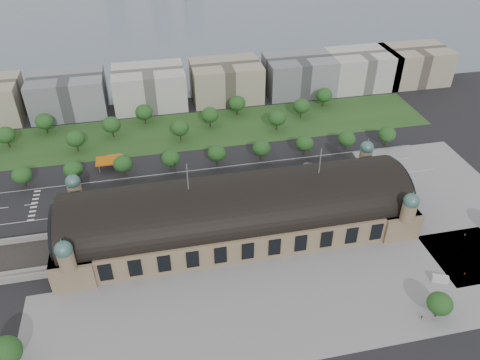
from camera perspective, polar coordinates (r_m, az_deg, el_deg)
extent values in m
plane|color=black|center=(206.39, -0.31, -6.15)|extent=(900.00, 900.00, 0.00)
cube|color=#8B7656|center=(202.46, -0.32, -4.88)|extent=(150.00, 40.00, 12.00)
cube|color=#8B7656|center=(203.29, -19.29, -7.14)|extent=(16.00, 43.00, 12.00)
cube|color=#8B7656|center=(222.78, 16.83, -2.36)|extent=(16.00, 43.00, 12.00)
cylinder|color=black|center=(198.63, -0.32, -3.56)|extent=(144.00, 37.60, 37.60)
cylinder|color=black|center=(199.41, -21.43, -5.60)|extent=(1.20, 32.00, 32.00)
cylinder|color=black|center=(220.94, 18.55, -0.50)|extent=(1.20, 32.00, 32.00)
cylinder|color=#8B7656|center=(213.56, -19.43, -1.40)|extent=(6.00, 6.00, 8.00)
sphere|color=#467068|center=(210.50, -19.71, -0.20)|extent=(6.40, 6.40, 6.40)
cone|color=#467068|center=(208.33, -19.93, 0.69)|extent=(1.00, 1.00, 2.50)
cylinder|color=#8B7656|center=(232.19, 15.01, 2.68)|extent=(6.00, 6.00, 8.00)
sphere|color=#467068|center=(229.38, 15.22, 3.84)|extent=(6.40, 6.40, 6.40)
cone|color=#467068|center=(227.39, 15.37, 4.70)|extent=(1.00, 1.00, 2.50)
cylinder|color=#8B7656|center=(181.36, -20.36, -9.20)|extent=(6.00, 6.00, 8.00)
sphere|color=#467068|center=(177.75, -20.72, -7.93)|extent=(6.40, 6.40, 6.40)
cone|color=#467068|center=(175.18, -20.99, -6.97)|extent=(1.00, 1.00, 2.50)
cylinder|color=#8B7656|center=(202.97, 19.85, -3.65)|extent=(6.00, 6.00, 8.00)
sphere|color=#467068|center=(199.75, 20.16, -2.42)|extent=(6.40, 6.40, 6.40)
cone|color=#467068|center=(197.46, 20.39, -1.50)|extent=(1.00, 1.00, 2.50)
cylinder|color=#59595B|center=(184.74, -6.43, 0.36)|extent=(0.50, 0.50, 12.00)
cylinder|color=#59595B|center=(195.86, 9.75, 2.28)|extent=(0.50, 0.50, 12.00)
cube|color=gray|center=(178.69, 5.92, -14.86)|extent=(190.00, 48.00, 0.12)
cube|color=gray|center=(244.11, 24.11, -2.29)|extent=(56.00, 100.00, 0.12)
cube|color=black|center=(233.89, -7.01, -0.73)|extent=(260.00, 26.00, 0.10)
cube|color=#2A4C1E|center=(280.53, -7.22, 5.88)|extent=(300.00, 45.00, 0.10)
cube|color=#C45E0B|center=(252.12, -15.61, 2.32)|extent=(14.00, 9.00, 0.70)
cube|color=#59595B|center=(258.64, -15.04, 2.51)|extent=(7.00, 5.00, 3.20)
cylinder|color=#59595B|center=(256.71, -16.72, 2.08)|extent=(0.50, 0.50, 4.40)
cylinder|color=#59595B|center=(255.68, -14.29, 2.39)|extent=(0.50, 0.50, 4.40)
cylinder|color=#59595B|center=(251.33, -16.77, 1.30)|extent=(0.50, 0.50, 4.40)
cylinder|color=#59595B|center=(250.28, -14.29, 1.61)|extent=(0.50, 0.50, 4.40)
cube|color=slate|center=(470.77, -8.09, 18.15)|extent=(700.00, 320.00, 0.08)
cube|color=gray|center=(314.41, -20.20, 9.77)|extent=(45.00, 32.00, 24.00)
cube|color=#BCB9B2|center=(310.57, -10.98, 11.02)|extent=(45.00, 32.00, 24.00)
cube|color=tan|center=(314.72, -1.70, 11.99)|extent=(45.00, 32.00, 24.00)
cube|color=gray|center=(326.57, 7.17, 12.63)|extent=(45.00, 32.00, 24.00)
cube|color=#BCB9B2|center=(343.17, 14.51, 12.93)|extent=(45.00, 32.00, 24.00)
cube|color=tan|center=(362.00, 20.40, 13.03)|extent=(45.00, 32.00, 24.00)
cylinder|color=#2D2116|center=(253.24, -24.75, -0.42)|extent=(0.70, 0.70, 4.32)
ellipsoid|color=#1D4619|center=(250.47, -25.04, 0.56)|extent=(9.60, 9.60, 8.16)
cylinder|color=#2D2116|center=(248.16, -19.43, 0.23)|extent=(0.70, 0.70, 4.32)
ellipsoid|color=#1D4619|center=(245.34, -19.67, 1.24)|extent=(9.60, 9.60, 8.16)
cylinder|color=#2D2116|center=(245.34, -13.93, 0.91)|extent=(0.70, 0.70, 4.32)
ellipsoid|color=#1D4619|center=(242.48, -14.11, 1.94)|extent=(9.60, 9.60, 8.16)
cylinder|color=#2D2116|center=(244.85, -8.36, 1.59)|extent=(0.70, 0.70, 4.32)
ellipsoid|color=#1D4619|center=(241.99, -8.47, 2.62)|extent=(9.60, 9.60, 8.16)
cylinder|color=#2D2116|center=(246.71, -2.82, 2.24)|extent=(0.70, 0.70, 4.32)
ellipsoid|color=#1D4619|center=(243.86, -2.85, 3.28)|extent=(9.60, 9.60, 8.16)
cylinder|color=#2D2116|center=(250.85, 2.60, 2.87)|extent=(0.70, 0.70, 4.32)
ellipsoid|color=#1D4619|center=(248.06, 2.63, 3.89)|extent=(9.60, 9.60, 8.16)
cylinder|color=#2D2116|center=(257.18, 7.80, 3.44)|extent=(0.70, 0.70, 4.32)
ellipsoid|color=#1D4619|center=(254.46, 7.89, 4.45)|extent=(9.60, 9.60, 8.16)
cylinder|color=#2D2116|center=(265.54, 12.72, 3.95)|extent=(0.70, 0.70, 4.32)
ellipsoid|color=#1D4619|center=(262.90, 12.87, 4.94)|extent=(9.60, 9.60, 8.16)
cylinder|color=#2D2116|center=(275.73, 17.31, 4.41)|extent=(0.70, 0.70, 4.32)
ellipsoid|color=#1D4619|center=(273.19, 17.50, 5.36)|extent=(9.60, 9.60, 8.16)
cylinder|color=#2D2116|center=(291.87, -26.39, 3.98)|extent=(0.70, 0.70, 4.68)
ellipsoid|color=#1D4619|center=(289.28, -26.68, 4.94)|extent=(10.40, 10.40, 8.84)
cylinder|color=#2D2116|center=(297.60, -22.50, 5.66)|extent=(0.70, 0.70, 4.68)
ellipsoid|color=#1D4619|center=(295.06, -22.74, 6.62)|extent=(10.40, 10.40, 8.84)
cylinder|color=#2D2116|center=(273.46, -19.20, 3.78)|extent=(0.70, 0.70, 4.68)
ellipsoid|color=#1D4619|center=(270.70, -19.43, 4.81)|extent=(10.40, 10.40, 8.84)
cylinder|color=#2D2116|center=(281.63, -15.23, 5.52)|extent=(0.70, 0.70, 4.68)
ellipsoid|color=#1D4619|center=(278.95, -15.41, 6.54)|extent=(10.40, 10.40, 8.84)
cylinder|color=#2D2116|center=(291.31, -11.49, 7.13)|extent=(0.70, 0.70, 4.68)
ellipsoid|color=#1D4619|center=(288.71, -11.62, 8.13)|extent=(10.40, 10.40, 8.84)
cylinder|color=#2D2116|center=(270.63, -7.25, 5.27)|extent=(0.70, 0.70, 4.68)
ellipsoid|color=#1D4619|center=(267.84, -7.34, 6.33)|extent=(10.40, 10.40, 8.84)
cylinder|color=#2D2116|center=(282.74, -3.66, 6.90)|extent=(0.70, 0.70, 4.68)
ellipsoid|color=#1D4619|center=(280.07, -3.70, 7.93)|extent=(10.40, 10.40, 8.84)
cylinder|color=#2D2116|center=(296.06, -0.35, 8.36)|extent=(0.70, 0.70, 4.68)
ellipsoid|color=#1D4619|center=(293.51, -0.36, 9.35)|extent=(10.40, 10.40, 8.84)
cylinder|color=#2D2116|center=(279.64, 4.49, 6.51)|extent=(0.70, 0.70, 4.68)
ellipsoid|color=#1D4619|center=(276.94, 4.55, 7.55)|extent=(10.40, 10.40, 8.84)
cylinder|color=#2D2116|center=(295.07, 7.44, 7.95)|extent=(0.70, 0.70, 4.68)
ellipsoid|color=#1D4619|center=(292.51, 7.53, 8.94)|extent=(10.40, 10.40, 8.84)
cylinder|color=#2D2116|center=(311.35, 10.11, 9.22)|extent=(0.70, 0.70, 4.68)
ellipsoid|color=#1D4619|center=(308.93, 10.22, 10.17)|extent=(10.40, 10.40, 8.84)
ellipsoid|color=#1D4619|center=(172.55, -26.80, -18.26)|extent=(11.00, 11.00, 9.35)
cylinder|color=#2D2116|center=(186.57, 22.83, -14.68)|extent=(0.70, 0.70, 3.96)
ellipsoid|color=#1D4619|center=(183.11, 23.18, -13.68)|extent=(9.00, 9.00, 7.65)
imported|color=gray|center=(244.25, -19.31, -0.79)|extent=(4.11, 1.71, 1.32)
imported|color=#191E46|center=(229.07, -5.12, -1.23)|extent=(4.54, 2.24, 1.49)
imported|color=slate|center=(249.36, 8.28, 1.91)|extent=(5.07, 2.01, 1.64)
imported|color=#BCBBBD|center=(263.74, 17.63, 2.48)|extent=(5.58, 2.82, 1.51)
imported|color=black|center=(227.64, -21.25, -4.21)|extent=(4.38, 3.49, 1.40)
imported|color=maroon|center=(224.01, -20.67, -4.78)|extent=(5.33, 4.79, 1.37)
imported|color=#1A2349|center=(225.40, -18.24, -3.86)|extent=(5.92, 4.31, 1.59)
imported|color=#56595D|center=(222.09, -16.38, -4.16)|extent=(4.07, 3.22, 1.30)
imported|color=silver|center=(223.19, -13.06, -3.27)|extent=(4.75, 4.19, 1.56)
imported|color=gray|center=(219.66, -10.71, -3.64)|extent=(5.99, 5.12, 1.53)
imported|color=black|center=(219.68, -10.24, -3.55)|extent=(5.84, 5.34, 1.64)
imported|color=#AC401B|center=(229.42, -2.99, -0.81)|extent=(11.42, 3.28, 3.15)
imported|color=beige|center=(226.99, -0.73, -1.22)|extent=(11.01, 3.00, 3.04)
imported|color=#B9B1AB|center=(231.79, 2.76, -0.35)|extent=(11.89, 3.77, 3.26)
cube|color=silver|center=(199.83, 23.21, -11.02)|extent=(6.50, 4.72, 2.62)
cube|color=silver|center=(199.59, 22.56, -11.05)|extent=(2.39, 2.69, 1.81)
imported|color=gray|center=(206.43, 25.71, -10.26)|extent=(0.70, 0.77, 1.76)
imported|color=gray|center=(225.08, 25.73, -5.99)|extent=(0.83, 1.04, 1.86)
imported|color=gray|center=(184.83, 21.27, -15.34)|extent=(1.10, 0.93, 1.58)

